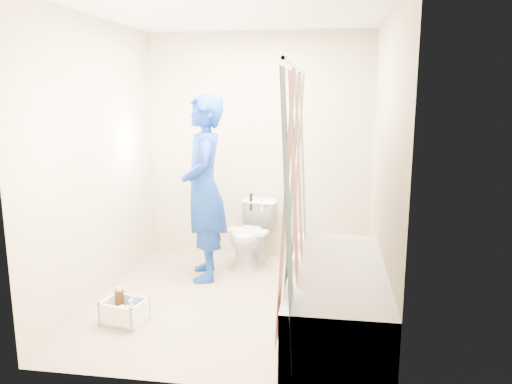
# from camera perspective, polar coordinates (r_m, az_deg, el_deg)

# --- Properties ---
(floor) EXTENTS (2.60, 2.60, 0.00)m
(floor) POSITION_cam_1_polar(r_m,az_deg,el_deg) (4.44, -2.21, -12.22)
(floor) COLOR gray
(floor) RESTS_ON ground
(ceiling) EXTENTS (2.40, 2.60, 0.02)m
(ceiling) POSITION_cam_1_polar(r_m,az_deg,el_deg) (4.12, -2.48, 20.05)
(ceiling) COLOR white
(ceiling) RESTS_ON wall_back
(wall_back) EXTENTS (2.40, 0.02, 2.40)m
(wall_back) POSITION_cam_1_polar(r_m,az_deg,el_deg) (5.38, 0.32, 5.22)
(wall_back) COLOR #B9A98E
(wall_back) RESTS_ON ground
(wall_front) EXTENTS (2.40, 0.02, 2.40)m
(wall_front) POSITION_cam_1_polar(r_m,az_deg,el_deg) (2.87, -7.32, -0.36)
(wall_front) COLOR #B9A98E
(wall_front) RESTS_ON ground
(wall_left) EXTENTS (0.02, 2.60, 2.40)m
(wall_left) POSITION_cam_1_polar(r_m,az_deg,el_deg) (4.50, -17.55, 3.47)
(wall_left) COLOR #B9A98E
(wall_left) RESTS_ON ground
(wall_right) EXTENTS (0.02, 2.60, 2.40)m
(wall_right) POSITION_cam_1_polar(r_m,az_deg,el_deg) (4.06, 14.55, 2.82)
(wall_right) COLOR #B9A98E
(wall_right) RESTS_ON ground
(bathtub) EXTENTS (0.70, 1.75, 0.50)m
(bathtub) POSITION_cam_1_polar(r_m,az_deg,el_deg) (3.88, 9.21, -11.70)
(bathtub) COLOR white
(bathtub) RESTS_ON ground
(curtain_rod) EXTENTS (0.02, 1.90, 0.02)m
(curtain_rod) POSITION_cam_1_polar(r_m,az_deg,el_deg) (3.58, 4.65, 14.09)
(curtain_rod) COLOR silver
(curtain_rod) RESTS_ON wall_back
(shower_curtain) EXTENTS (0.06, 1.75, 1.80)m
(shower_curtain) POSITION_cam_1_polar(r_m,az_deg,el_deg) (3.66, 4.42, -0.61)
(shower_curtain) COLOR white
(shower_curtain) RESTS_ON curtain_rod
(toilet) EXTENTS (0.50, 0.71, 0.66)m
(toilet) POSITION_cam_1_polar(r_m,az_deg,el_deg) (5.18, -0.56, -4.85)
(toilet) COLOR white
(toilet) RESTS_ON ground
(tank_lid) EXTENTS (0.43, 0.26, 0.03)m
(tank_lid) POSITION_cam_1_polar(r_m,az_deg,el_deg) (5.07, -1.00, -4.54)
(tank_lid) COLOR white
(tank_lid) RESTS_ON toilet
(tank_internals) EXTENTS (0.16, 0.07, 0.22)m
(tank_internals) POSITION_cam_1_polar(r_m,az_deg,el_deg) (5.27, -0.24, -0.96)
(tank_internals) COLOR black
(tank_internals) RESTS_ON toilet
(plumber) EXTENTS (0.59, 0.74, 1.76)m
(plumber) POSITION_cam_1_polar(r_m,az_deg,el_deg) (4.74, -5.96, 0.39)
(plumber) COLOR #0E0F93
(plumber) RESTS_ON ground
(cleaning_caddy) EXTENTS (0.36, 0.31, 0.24)m
(cleaning_caddy) POSITION_cam_1_polar(r_m,az_deg,el_deg) (4.13, -14.68, -13.19)
(cleaning_caddy) COLOR white
(cleaning_caddy) RESTS_ON ground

